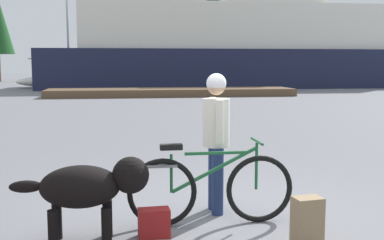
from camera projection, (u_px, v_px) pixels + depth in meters
ground_plane at (205, 217)px, 5.50m from camera, size 160.00×160.00×0.00m
bicycle at (210, 188)px, 5.19m from camera, size 1.85×0.44×0.93m
person_cyclist at (216, 130)px, 5.57m from camera, size 0.32×0.53×1.66m
dog at (90, 187)px, 4.66m from camera, size 1.35×0.49×0.85m
backpack at (307, 220)px, 4.70m from camera, size 0.31×0.24×0.46m
handbag_pannier at (154, 223)px, 4.85m from camera, size 0.33×0.20×0.30m
dock_pier at (171, 92)px, 25.81m from camera, size 13.26×2.82×0.40m
ferry_boat at (236, 48)px, 35.46m from camera, size 28.06×7.44×8.34m
sailboat_moored at (69, 81)px, 34.20m from camera, size 7.45×2.09×8.53m
pine_tree_center at (167, 12)px, 46.93m from camera, size 2.81×2.81×11.18m
pine_tree_far_right at (213, 13)px, 47.10m from camera, size 3.88×3.88×10.34m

